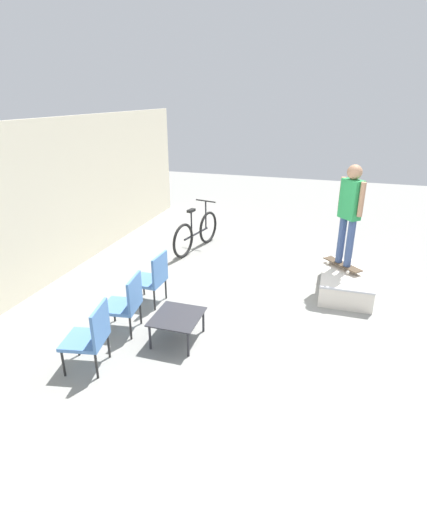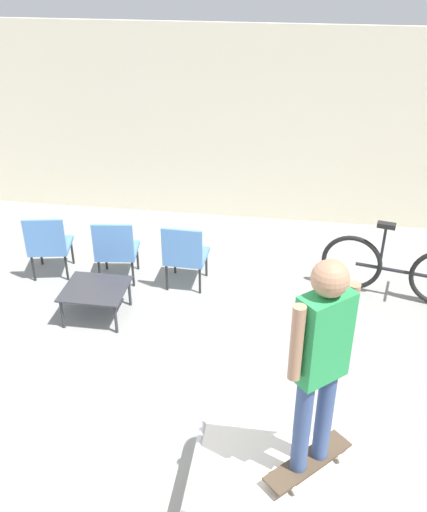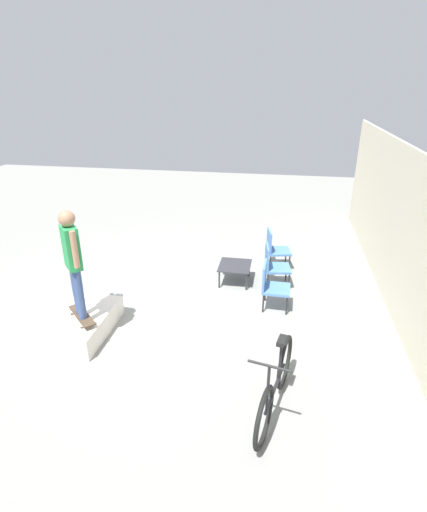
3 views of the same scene
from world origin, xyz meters
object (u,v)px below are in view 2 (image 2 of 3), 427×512
skate_ramp_box (285,492)px  bicycle (396,269)px  skateboard_on_ramp (308,462)px  coffee_table (95,291)px  person_skater (321,353)px  patio_chair_center (116,248)px  patio_chair_right (185,253)px  patio_chair_left (49,243)px

skate_ramp_box → bicycle: 3.57m
skateboard_on_ramp → coffee_table: bearing=92.4°
skate_ramp_box → coffee_table: size_ratio=2.00×
skate_ramp_box → skateboard_on_ramp: 0.33m
person_skater → patio_chair_center: size_ratio=1.98×
person_skater → patio_chair_right: 3.63m
patio_chair_left → skateboard_on_ramp: bearing=127.0°
patio_chair_left → patio_chair_right: same height
skate_ramp_box → patio_chair_left: bearing=136.0°
person_skater → bicycle: 3.61m
patio_chair_center → bicycle: 3.60m
patio_chair_left → patio_chair_center: same height
coffee_table → skateboard_on_ramp: bearing=-41.8°
coffee_table → patio_chair_left: 1.24m
skate_ramp_box → bicycle: bicycle is taller
coffee_table → bicycle: 3.74m
patio_chair_left → patio_chair_right: 1.85m
skateboard_on_ramp → patio_chair_left: patio_chair_left is taller
skate_ramp_box → patio_chair_center: (-2.35, 3.17, 0.31)m
patio_chair_left → bicycle: 4.52m
patio_chair_center → coffee_table: bearing=81.5°
person_skater → patio_chair_left: 4.74m
patio_chair_left → person_skater: bearing=127.0°
patio_chair_right → bicycle: 2.68m
skateboard_on_ramp → person_skater: person_skater is taller
coffee_table → bicycle: bearing=15.3°
skateboard_on_ramp → coffee_table: 3.40m
skate_ramp_box → patio_chair_right: (-1.44, 3.17, 0.31)m
patio_chair_left → bicycle: bicycle is taller
coffee_table → patio_chair_center: size_ratio=0.82×
skate_ramp_box → patio_chair_left: 4.58m
skate_ramp_box → patio_chair_right: size_ratio=1.65×
skate_ramp_box → person_skater: 1.38m
patio_chair_left → patio_chair_center: size_ratio=1.00×
skateboard_on_ramp → person_skater: size_ratio=0.40×
patio_chair_center → bicycle: size_ratio=0.50×
bicycle → person_skater: bearing=-96.2°
patio_chair_left → patio_chair_right: (1.85, -0.00, 0.00)m
skate_ramp_box → patio_chair_left: patio_chair_left is taller
person_skater → patio_chair_right: (-1.60, 3.08, -1.05)m
patio_chair_left → patio_chair_center: 0.93m
person_skater → bicycle: bearing=29.9°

